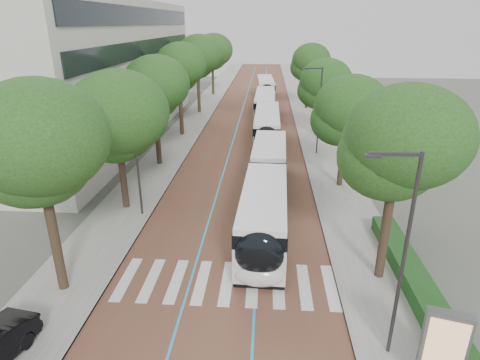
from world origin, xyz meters
name	(u,v)px	position (x,y,z in m)	size (l,w,h in m)	color
ground	(221,296)	(0.00, 0.00, 0.00)	(160.00, 160.00, 0.00)	#51544C
road	(253,113)	(0.00, 40.00, 0.01)	(11.00, 140.00, 0.02)	brown
sidewalk_left	(199,112)	(-7.50, 40.00, 0.06)	(4.00, 140.00, 0.12)	gray
sidewalk_right	(307,114)	(7.50, 40.00, 0.06)	(4.00, 140.00, 0.12)	gray
kerb_left	(213,112)	(-5.60, 40.00, 0.06)	(0.20, 140.00, 0.14)	gray
kerb_right	(293,114)	(5.60, 40.00, 0.06)	(0.20, 140.00, 0.14)	gray
zebra_crossing	(227,283)	(0.20, 1.00, 0.03)	(10.55, 3.60, 0.01)	silver
lane_line_left	(241,113)	(-1.60, 40.00, 0.02)	(0.12, 126.00, 0.01)	#2898CC
lane_line_right	(264,113)	(1.60, 40.00, 0.02)	(0.12, 126.00, 0.01)	#2898CC
office_building	(69,70)	(-19.47, 28.00, 7.00)	(18.11, 40.00, 14.00)	#BAB9AD
hedge	(423,295)	(9.10, 0.00, 0.52)	(1.20, 14.00, 0.80)	#143B15
streetlight_near	(401,244)	(6.62, -3.00, 4.82)	(1.82, 0.20, 8.00)	#313033
streetlight_far	(318,104)	(6.62, 22.00, 4.82)	(1.82, 0.20, 8.00)	#313033
lamp_post_left	(136,156)	(-6.10, 8.00, 4.12)	(0.14, 0.14, 8.00)	#313033
trees_left	(177,75)	(-7.50, 26.83, 6.77)	(6.41, 61.02, 9.86)	black
trees_right	(330,90)	(7.70, 22.28, 6.04)	(5.43, 47.38, 8.99)	black
lead_bus	(266,190)	(2.04, 8.93, 1.63)	(3.13, 18.47, 3.20)	black
bus_queued_0	(267,128)	(1.99, 25.46, 1.62)	(2.59, 12.41, 3.20)	silver
bus_queued_1	(265,105)	(1.65, 37.53, 1.62)	(2.67, 12.43, 3.20)	silver
bus_queued_2	(266,89)	(1.64, 51.66, 1.62)	(3.11, 12.50, 3.20)	silver
ad_panel	(444,347)	(8.06, -4.38, 1.69)	(1.50, 0.76, 3.00)	#59595B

